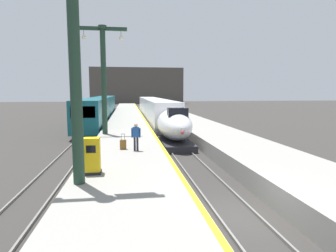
% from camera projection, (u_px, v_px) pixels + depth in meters
% --- Properties ---
extents(ground_plane, '(260.00, 260.00, 0.00)m').
position_uv_depth(ground_plane, '(237.00, 217.00, 10.55)').
color(ground_plane, '#33302D').
extents(platform_left, '(4.80, 110.00, 1.05)m').
position_uv_depth(platform_left, '(127.00, 126.00, 34.24)').
color(platform_left, gray).
rests_on(platform_left, ground).
extents(platform_right, '(4.80, 110.00, 1.05)m').
position_uv_depth(platform_right, '(193.00, 125.00, 35.38)').
color(platform_right, gray).
rests_on(platform_right, ground).
extents(platform_left_safety_stripe, '(0.20, 107.80, 0.01)m').
position_uv_depth(platform_left_safety_stripe, '(146.00, 121.00, 34.49)').
color(platform_left_safety_stripe, yellow).
rests_on(platform_left_safety_stripe, platform_left).
extents(rail_main_left, '(0.08, 110.00, 0.12)m').
position_uv_depth(rail_main_left, '(152.00, 127.00, 37.46)').
color(rail_main_left, slate).
rests_on(rail_main_left, ground).
extents(rail_main_right, '(0.08, 110.00, 0.12)m').
position_uv_depth(rail_main_right, '(164.00, 126.00, 37.67)').
color(rail_main_right, slate).
rests_on(rail_main_right, ground).
extents(rail_secondary_left, '(0.08, 110.00, 0.12)m').
position_uv_depth(rail_secondary_left, '(89.00, 128.00, 36.32)').
color(rail_secondary_left, slate).
rests_on(rail_secondary_left, ground).
extents(rail_secondary_right, '(0.08, 110.00, 0.12)m').
position_uv_depth(rail_secondary_right, '(101.00, 127.00, 36.53)').
color(rail_secondary_right, slate).
rests_on(rail_secondary_right, ground).
extents(highspeed_train_main, '(2.92, 39.03, 3.60)m').
position_uv_depth(highspeed_train_main, '(156.00, 111.00, 39.43)').
color(highspeed_train_main, silver).
rests_on(highspeed_train_main, ground).
extents(regional_train_adjacent, '(2.85, 36.60, 3.80)m').
position_uv_depth(regional_train_adjacent, '(101.00, 108.00, 44.23)').
color(regional_train_adjacent, '#145660').
rests_on(regional_train_adjacent, ground).
extents(station_column_near, '(4.00, 0.68, 9.27)m').
position_uv_depth(station_column_near, '(75.00, 35.00, 10.48)').
color(station_column_near, '#1E3828').
rests_on(station_column_near, platform_left).
extents(station_column_mid, '(4.00, 0.68, 8.97)m').
position_uv_depth(station_column_mid, '(103.00, 70.00, 23.60)').
color(station_column_mid, '#1E3828').
rests_on(station_column_mid, platform_left).
extents(passenger_near_edge, '(0.56, 0.28, 1.69)m').
position_uv_depth(passenger_near_edge, '(136.00, 135.00, 17.18)').
color(passenger_near_edge, '#23232D').
rests_on(passenger_near_edge, platform_left).
extents(rolling_suitcase, '(0.40, 0.22, 0.98)m').
position_uv_depth(rolling_suitcase, '(123.00, 145.00, 17.71)').
color(rolling_suitcase, brown).
rests_on(rolling_suitcase, platform_left).
extents(ticket_machine_yellow, '(0.76, 0.62, 1.60)m').
position_uv_depth(ticket_machine_yellow, '(92.00, 157.00, 12.38)').
color(ticket_machine_yellow, yellow).
rests_on(ticket_machine_yellow, platform_left).
extents(terminus_back_wall, '(36.00, 2.00, 14.00)m').
position_uv_depth(terminus_back_wall, '(137.00, 86.00, 109.95)').
color(terminus_back_wall, '#4C4742').
rests_on(terminus_back_wall, ground).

